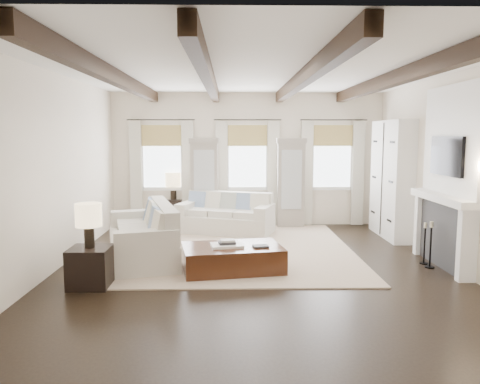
{
  "coord_description": "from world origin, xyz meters",
  "views": [
    {
      "loc": [
        -0.41,
        -7.57,
        2.18
      ],
      "look_at": [
        -0.23,
        0.95,
        1.15
      ],
      "focal_mm": 35.0,
      "sensor_mm": 36.0,
      "label": 1
    }
  ],
  "objects_px": {
    "ottoman": "(232,259)",
    "sofa_back": "(226,216)",
    "sofa_left": "(146,237)",
    "side_table_front": "(91,267)",
    "side_table_back": "(174,212)"
  },
  "relations": [
    {
      "from": "sofa_back",
      "to": "side_table_back",
      "type": "relative_size",
      "value": 3.6
    },
    {
      "from": "sofa_left",
      "to": "side_table_front",
      "type": "bearing_deg",
      "value": -109.72
    },
    {
      "from": "sofa_back",
      "to": "side_table_front",
      "type": "xyz_separation_m",
      "value": [
        -1.93,
        -3.78,
        -0.08
      ]
    },
    {
      "from": "ottoman",
      "to": "side_table_front",
      "type": "relative_size",
      "value": 2.74
    },
    {
      "from": "sofa_back",
      "to": "ottoman",
      "type": "xyz_separation_m",
      "value": [
        0.13,
        -3.05,
        -0.16
      ]
    },
    {
      "from": "side_table_back",
      "to": "sofa_left",
      "type": "bearing_deg",
      "value": -92.0
    },
    {
      "from": "side_table_back",
      "to": "ottoman",
      "type": "bearing_deg",
      "value": -70.21
    },
    {
      "from": "sofa_left",
      "to": "side_table_front",
      "type": "relative_size",
      "value": 4.35
    },
    {
      "from": "ottoman",
      "to": "sofa_left",
      "type": "bearing_deg",
      "value": 143.84
    },
    {
      "from": "sofa_back",
      "to": "ottoman",
      "type": "distance_m",
      "value": 3.05
    },
    {
      "from": "sofa_back",
      "to": "ottoman",
      "type": "bearing_deg",
      "value": -87.57
    },
    {
      "from": "sofa_back",
      "to": "sofa_left",
      "type": "relative_size",
      "value": 0.91
    },
    {
      "from": "sofa_left",
      "to": "side_table_back",
      "type": "distance_m",
      "value": 3.19
    },
    {
      "from": "ottoman",
      "to": "sofa_back",
      "type": "bearing_deg",
      "value": 82.55
    },
    {
      "from": "sofa_left",
      "to": "side_table_back",
      "type": "xyz_separation_m",
      "value": [
        0.11,
        3.18,
        -0.08
      ]
    }
  ]
}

